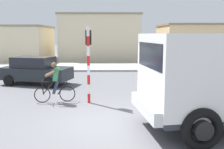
{
  "coord_description": "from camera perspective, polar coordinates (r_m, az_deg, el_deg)",
  "views": [
    {
      "loc": [
        0.13,
        -8.05,
        2.87
      ],
      "look_at": [
        0.31,
        2.5,
        1.2
      ],
      "focal_mm": 40.55,
      "sensor_mm": 36.0,
      "label": 1
    }
  ],
  "objects": [
    {
      "name": "cyclist",
      "position": [
        11.01,
        -12.77,
        -1.72
      ],
      "size": [
        1.71,
        0.55,
        1.72
      ],
      "color": "black",
      "rests_on": "ground"
    },
    {
      "name": "building_corner_right",
      "position": [
        30.57,
        20.24,
        6.83
      ],
      "size": [
        10.02,
        6.98,
        4.0
      ],
      "color": "#D1B284",
      "rests_on": "ground"
    },
    {
      "name": "traffic_light_pole",
      "position": [
        10.59,
        -5.32,
        4.61
      ],
      "size": [
        0.24,
        0.43,
        3.2
      ],
      "color": "red",
      "rests_on": "ground"
    },
    {
      "name": "car_red_near",
      "position": [
        15.33,
        -16.87,
        0.91
      ],
      "size": [
        4.31,
        2.69,
        1.6
      ],
      "color": "#1E2328",
      "rests_on": "ground"
    },
    {
      "name": "ground_plane",
      "position": [
        8.54,
        -1.8,
        -10.64
      ],
      "size": [
        120.0,
        120.0,
        0.0
      ],
      "primitive_type": "plane",
      "color": "slate"
    },
    {
      "name": "pedestrian_near_kerb",
      "position": [
        17.16,
        18.67,
        1.75
      ],
      "size": [
        0.34,
        0.22,
        1.62
      ],
      "color": "#2D334C",
      "rests_on": "ground"
    },
    {
      "name": "building_corner_left",
      "position": [
        30.68,
        -22.57,
        6.54
      ],
      "size": [
        9.23,
        7.62,
        3.82
      ],
      "color": "beige",
      "rests_on": "ground"
    },
    {
      "name": "building_mid_block",
      "position": [
        29.71,
        -2.62,
        8.37
      ],
      "size": [
        8.8,
        7.45,
        5.08
      ],
      "color": "beige",
      "rests_on": "ground"
    },
    {
      "name": "sidewalk_far",
      "position": [
        22.12,
        -1.3,
        1.76
      ],
      "size": [
        80.0,
        5.0,
        0.16
      ],
      "primitive_type": "cube",
      "color": "#ADADA8",
      "rests_on": "ground"
    }
  ]
}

